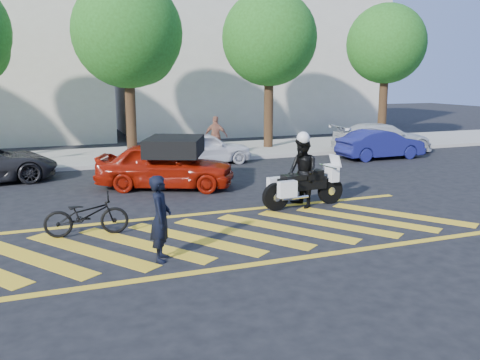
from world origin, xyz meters
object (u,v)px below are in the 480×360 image
object	(u,v)px
officer_bike	(161,218)
bicycle	(86,215)
police_motorcycle	(303,186)
parked_far_right	(382,138)
red_convertible	(166,165)
officer_moto	(302,173)
parked_mid_right	(205,148)
parked_right	(381,144)

from	to	relation	value
officer_bike	bicycle	xyz separation A→B (m)	(-1.22, 2.10, -0.36)
officer_bike	police_motorcycle	bearing A→B (deg)	-40.59
bicycle	parked_far_right	bearing A→B (deg)	-54.70
officer_bike	police_motorcycle	distance (m)	5.17
red_convertible	parked_far_right	distance (m)	11.66
officer_moto	parked_mid_right	xyz separation A→B (m)	(-0.43, 7.57, -0.30)
bicycle	parked_right	bearing A→B (deg)	-57.22
officer_moto	red_convertible	bearing A→B (deg)	-145.92
police_motorcycle	parked_right	world-z (taller)	parked_right
red_convertible	parked_mid_right	size ratio (longest dim) A/B	1.14
police_motorcycle	parked_mid_right	distance (m)	7.59
officer_moto	red_convertible	distance (m)	4.67
parked_far_right	officer_moto	bearing A→B (deg)	137.60
parked_right	parked_far_right	size ratio (longest dim) A/B	0.81
police_motorcycle	parked_far_right	world-z (taller)	parked_far_right
bicycle	police_motorcycle	bearing A→B (deg)	-79.60
officer_bike	parked_right	world-z (taller)	officer_bike
parked_mid_right	red_convertible	bearing A→B (deg)	144.56
bicycle	parked_mid_right	size ratio (longest dim) A/B	0.48
parked_mid_right	parked_right	size ratio (longest dim) A/B	0.99
parked_mid_right	police_motorcycle	bearing A→B (deg)	-179.84
officer_bike	officer_moto	distance (m)	5.16
police_motorcycle	parked_right	size ratio (longest dim) A/B	0.65
police_motorcycle	parked_mid_right	world-z (taller)	parked_mid_right
officer_moto	red_convertible	size ratio (longest dim) A/B	0.44
bicycle	red_convertible	size ratio (longest dim) A/B	0.42
red_convertible	parked_far_right	world-z (taller)	red_convertible
bicycle	officer_moto	size ratio (longest dim) A/B	0.96
police_motorcycle	bicycle	bearing A→B (deg)	-178.80
officer_bike	parked_far_right	bearing A→B (deg)	-32.36
parked_mid_right	parked_right	xyz separation A→B (m)	(7.45, -1.40, -0.02)
parked_right	bicycle	bearing A→B (deg)	117.66
officer_bike	bicycle	bearing A→B (deg)	48.54
officer_moto	parked_far_right	bearing A→B (deg)	128.53
police_motorcycle	parked_right	xyz separation A→B (m)	(7.00, 6.18, 0.03)
police_motorcycle	red_convertible	bearing A→B (deg)	124.21
bicycle	parked_right	xyz separation A→B (m)	(12.65, 6.74, 0.15)
bicycle	red_convertible	xyz separation A→B (m)	(2.73, 4.21, 0.25)
bicycle	officer_bike	bearing A→B (deg)	-145.14
bicycle	police_motorcycle	distance (m)	5.68
bicycle	parked_far_right	xyz separation A→B (m)	(13.72, 8.10, 0.21)
officer_moto	parked_right	world-z (taller)	officer_moto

